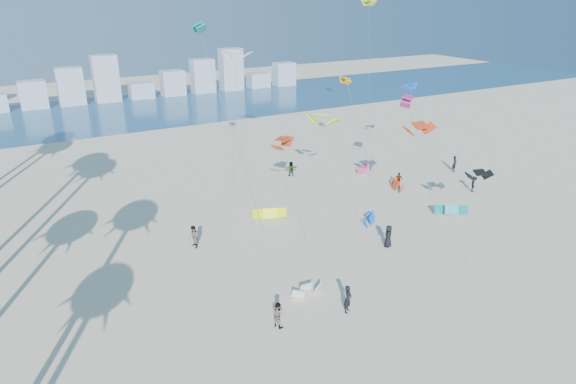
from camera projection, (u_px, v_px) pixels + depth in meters
ground at (387, 383)px, 25.89m from camera, size 220.00×220.00×0.00m
ocean at (112, 113)px, 84.39m from camera, size 220.00×220.00×0.00m
kitesurfer_near at (348, 299)px, 31.35m from camera, size 0.82×0.78×1.88m
kitesurfer_mid at (278, 314)px, 30.02m from camera, size 0.88×0.98×1.65m
kitesurfers_far at (356, 194)px, 47.87m from camera, size 32.47×19.13×1.85m
grounded_kites at (363, 206)px, 46.29m from camera, size 21.27×19.22×0.98m
flying_kites at (338, 82)px, 46.23m from camera, size 29.71×34.12×18.49m
distant_skyline at (92, 86)px, 90.84m from camera, size 85.00×3.00×8.40m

